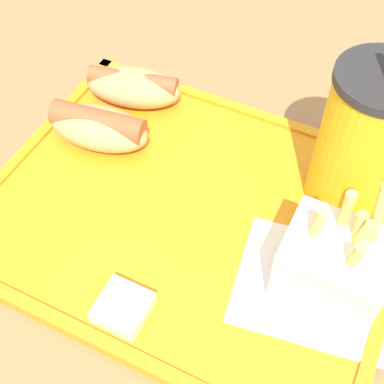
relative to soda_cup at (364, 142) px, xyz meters
name	(u,v)px	position (x,y,z in m)	size (l,w,h in m)	color
dining_table	(191,369)	(-0.12, -0.11, -0.45)	(1.38, 1.09, 0.72)	olive
food_tray	(192,214)	(-0.13, -0.09, -0.08)	(0.40, 0.32, 0.01)	orange
paper_napkin	(313,286)	(0.00, -0.11, -0.08)	(0.15, 0.13, 0.00)	white
soda_cup	(364,142)	(0.00, 0.00, 0.00)	(0.08, 0.08, 0.19)	gold
hot_dog_far	(133,86)	(-0.26, 0.03, -0.05)	(0.12, 0.08, 0.04)	tan
hot_dog_near	(99,127)	(-0.26, -0.04, -0.05)	(0.12, 0.07, 0.04)	tan
fries_carton	(335,261)	(0.01, -0.10, -0.04)	(0.09, 0.07, 0.12)	silver
sauce_cup_mayo	(123,307)	(-0.13, -0.21, -0.07)	(0.04, 0.04, 0.02)	silver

